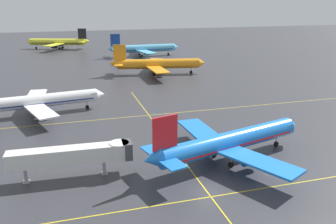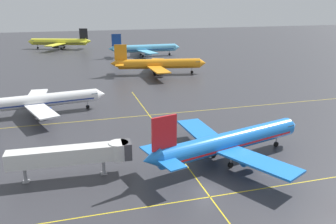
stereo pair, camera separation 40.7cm
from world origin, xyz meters
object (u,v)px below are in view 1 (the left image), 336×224
at_px(airliner_third_row, 157,64).
at_px(airliner_far_left_stand, 143,48).
at_px(airliner_front_gate, 229,142).
at_px(airliner_far_right_stand, 58,42).
at_px(jet_bridge, 80,155).
at_px(airliner_second_row, 40,101).

height_order(airliner_third_row, airliner_far_left_stand, airliner_third_row).
distance_m(airliner_front_gate, airliner_far_right_stand, 171.16).
relative_size(airliner_front_gate, airliner_far_right_stand, 0.94).
xyz_separation_m(airliner_third_row, jet_bridge, (-33.90, -78.83, -0.01)).
height_order(airliner_front_gate, airliner_second_row, airliner_front_gate).
distance_m(airliner_second_row, airliner_third_row, 58.96).
distance_m(airliner_front_gate, airliner_second_row, 52.39).
bearing_deg(jet_bridge, airliner_third_row, 66.73).
xyz_separation_m(airliner_front_gate, airliner_third_row, (7.25, 80.20, 0.26)).
relative_size(airliner_front_gate, airliner_far_left_stand, 0.93).
bearing_deg(airliner_second_row, airliner_third_row, 44.30).
bearing_deg(airliner_front_gate, airliner_second_row, 131.85).
xyz_separation_m(airliner_second_row, airliner_third_row, (42.20, 41.17, 0.47)).
bearing_deg(airliner_third_row, airliner_far_left_stand, 84.31).
height_order(airliner_second_row, jet_bridge, airliner_second_row).
bearing_deg(airliner_front_gate, airliner_third_row, 84.84).
relative_size(airliner_second_row, airliner_far_right_stand, 0.90).
bearing_deg(jet_bridge, airliner_far_right_stand, 91.45).
xyz_separation_m(airliner_far_right_stand, jet_bridge, (4.23, -166.98, -0.05)).
bearing_deg(airliner_third_row, airliner_far_right_stand, 113.39).
bearing_deg(airliner_front_gate, airliner_far_left_stand, 84.65).
bearing_deg(airliner_third_row, airliner_second_row, -135.70).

